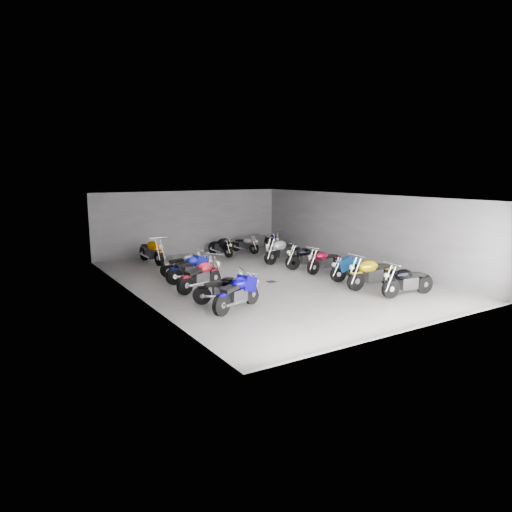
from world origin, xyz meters
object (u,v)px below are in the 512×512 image
object	(u,v)px
motorcycle_right_d	(325,261)
motorcycle_left_c	(223,288)
motorcycle_right_b	(372,273)
motorcycle_back_b	(152,251)
motorcycle_left_d	(201,276)
drain_grate	(271,282)
motorcycle_right_c	(355,269)
motorcycle_left_e	(191,269)
motorcycle_back_e	(245,244)
motorcycle_left_f	(184,265)
motorcycle_back_f	(272,242)
motorcycle_right_e	(308,257)
motorcycle_back_d	(221,247)
motorcycle_right_f	(282,251)
motorcycle_left_b	(238,293)
motorcycle_right_a	(407,281)

from	to	relation	value
motorcycle_right_d	motorcycle_left_c	bearing A→B (deg)	101.74
motorcycle_right_b	motorcycle_back_b	xyz separation A→B (m)	(-5.20, 8.64, 0.01)
motorcycle_left_d	motorcycle_right_d	distance (m)	5.63
drain_grate	motorcycle_left_d	world-z (taller)	motorcycle_left_d
motorcycle_right_c	motorcycle_left_e	bearing A→B (deg)	76.52
motorcycle_left_c	motorcycle_left_e	distance (m)	3.19
motorcycle_left_c	motorcycle_back_e	size ratio (longest dim) A/B	1.05
motorcycle_right_d	motorcycle_back_e	bearing A→B (deg)	-1.33
motorcycle_right_b	motorcycle_right_c	size ratio (longest dim) A/B	1.17
motorcycle_left_f	motorcycle_back_f	world-z (taller)	motorcycle_back_f
motorcycle_right_e	motorcycle_back_d	bearing A→B (deg)	32.92
motorcycle_left_d	motorcycle_left_f	size ratio (longest dim) A/B	1.08
motorcycle_back_f	motorcycle_right_d	bearing A→B (deg)	93.10
motorcycle_right_f	motorcycle_back_f	world-z (taller)	motorcycle_right_f
motorcycle_right_e	motorcycle_back_e	world-z (taller)	motorcycle_right_e
motorcycle_left_f	motorcycle_right_d	bearing A→B (deg)	69.63
drain_grate	motorcycle_back_d	distance (m)	6.03
motorcycle_left_d	motorcycle_right_b	bearing A→B (deg)	38.26
motorcycle_left_b	motorcycle_back_d	size ratio (longest dim) A/B	1.08
motorcycle_back_e	motorcycle_back_f	bearing A→B (deg)	154.36
motorcycle_left_f	motorcycle_right_c	world-z (taller)	motorcycle_right_c
motorcycle_left_b	motorcycle_right_a	distance (m)	5.86
motorcycle_right_a	motorcycle_back_e	bearing A→B (deg)	8.83
motorcycle_right_c	motorcycle_back_f	xyz separation A→B (m)	(1.15, 7.44, -0.01)
motorcycle_right_a	motorcycle_back_d	world-z (taller)	motorcycle_right_a
motorcycle_right_b	drain_grate	bearing A→B (deg)	44.84
motorcycle_right_c	motorcycle_back_b	bearing A→B (deg)	53.45
motorcycle_right_a	motorcycle_right_d	xyz separation A→B (m)	(0.04, 4.30, -0.03)
motorcycle_left_c	motorcycle_right_b	world-z (taller)	motorcycle_right_b
motorcycle_left_d	motorcycle_right_e	distance (m)	5.54
motorcycle_left_c	motorcycle_back_d	xyz separation A→B (m)	(3.79, 7.47, 0.00)
drain_grate	motorcycle_right_f	xyz separation A→B (m)	(2.58, 2.94, 0.55)
motorcycle_left_b	motorcycle_back_d	world-z (taller)	motorcycle_left_b
motorcycle_left_c	motorcycle_right_c	bearing A→B (deg)	101.76
motorcycle_left_e	motorcycle_back_f	distance (m)	7.75
motorcycle_right_a	motorcycle_right_e	xyz separation A→B (m)	(-0.12, 5.26, -0.01)
motorcycle_left_f	motorcycle_right_a	size ratio (longest dim) A/B	0.90
motorcycle_left_b	motorcycle_left_d	bearing A→B (deg)	156.13
motorcycle_right_e	motorcycle_back_d	world-z (taller)	motorcycle_right_e
motorcycle_left_d	motorcycle_right_b	world-z (taller)	motorcycle_right_b
motorcycle_right_d	motorcycle_back_e	distance (m)	5.89
motorcycle_right_f	motorcycle_back_d	bearing A→B (deg)	17.00
drain_grate	motorcycle_back_b	distance (m)	6.51
motorcycle_left_c	motorcycle_right_e	distance (m)	6.15
motorcycle_back_b	motorcycle_back_e	bearing A→B (deg)	176.27
motorcycle_right_d	motorcycle_back_f	size ratio (longest dim) A/B	1.03
drain_grate	motorcycle_right_a	size ratio (longest dim) A/B	0.15
drain_grate	motorcycle_back_e	bearing A→B (deg)	68.32
motorcycle_left_e	motorcycle_right_c	distance (m)	6.26
motorcycle_right_c	motorcycle_back_e	bearing A→B (deg)	20.29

